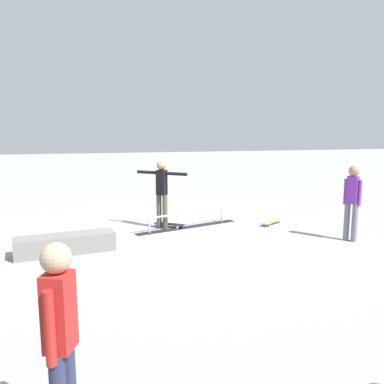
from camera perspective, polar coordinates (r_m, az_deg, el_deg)
ground_plane at (r=10.12m, az=-2.52°, el=-5.28°), size 60.00×60.00×0.00m
grind_rail at (r=10.21m, az=-0.65°, el=-4.14°), size 2.77×1.10×0.40m
skate_ledge at (r=8.59m, az=-17.62°, el=-7.08°), size 2.03×0.88×0.38m
skater_main at (r=9.96m, az=-4.34°, el=0.37°), size 1.14×0.92×1.73m
skateboard_main at (r=10.29m, az=-3.25°, el=-4.62°), size 0.77×0.63×0.09m
bystander_red_shirt at (r=3.39m, az=-18.28°, el=-19.05°), size 0.27×0.39×1.71m
bystander_purple_shirt at (r=9.55m, az=21.91°, el=-0.92°), size 0.30×0.35×1.70m
loose_skateboard_natural at (r=10.75m, az=11.31°, el=-4.18°), size 0.77×0.63×0.09m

